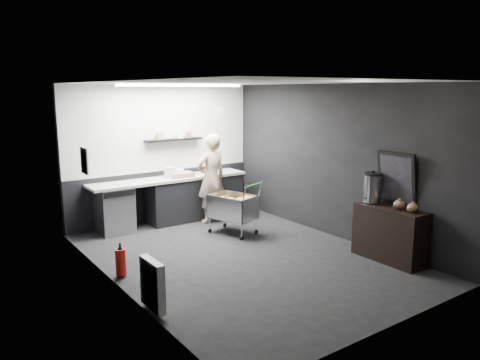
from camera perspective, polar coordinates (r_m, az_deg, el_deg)
floor at (r=7.47m, az=0.25°, el=-9.36°), size 5.50×5.50×0.00m
ceiling at (r=7.01m, az=0.27°, el=11.81°), size 5.50×5.50×0.00m
wall_back at (r=9.46m, az=-9.50°, el=3.25°), size 5.50×0.00×5.50m
wall_front at (r=5.19m, az=18.27°, el=-3.52°), size 5.50×0.00×5.50m
wall_left at (r=6.19m, az=-14.97°, el=-1.03°), size 0.00×5.50×5.50m
wall_right at (r=8.43m, az=11.39°, el=2.24°), size 0.00×5.50×5.50m
kitchen_wall_panel at (r=9.39m, az=-9.54°, el=6.26°), size 3.95×0.02×1.70m
dado_panel at (r=9.60m, az=-9.29°, el=-1.80°), size 3.95×0.02×1.00m
floating_shelf at (r=9.41m, az=-8.11°, el=4.90°), size 1.20×0.22×0.04m
wall_clock at (r=10.05m, az=-2.31°, el=8.42°), size 0.20×0.03×0.20m
poster at (r=7.38m, az=-18.46°, el=2.25°), size 0.02×0.30×0.40m
poster_red_band at (r=7.37m, az=-18.46°, el=2.79°), size 0.02×0.22×0.10m
radiator at (r=5.71m, az=-10.63°, el=-12.39°), size 0.10×0.50×0.60m
ceiling_strip at (r=8.58m, az=-7.09°, el=11.38°), size 2.40×0.20×0.04m
prep_counter at (r=9.39m, az=-7.70°, el=-2.29°), size 3.20×0.61×0.90m
person at (r=9.18m, az=-3.51°, el=0.19°), size 0.66×0.45×1.77m
shopping_cart at (r=8.52m, az=-0.90°, el=-3.53°), size 0.78×1.04×0.97m
sideboard at (r=7.56m, az=17.68°, el=-5.39°), size 0.48×1.12×1.67m
fire_extinguisher at (r=6.86m, az=-14.34°, el=-9.57°), size 0.14×0.14×0.48m
cardboard_box at (r=9.29m, az=-7.22°, el=0.64°), size 0.49×0.39×0.09m
pink_tub at (r=9.22m, az=-8.61°, el=0.90°), size 0.21×0.21×0.21m
white_container at (r=9.26m, az=-7.47°, el=0.82°), size 0.22×0.20×0.16m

